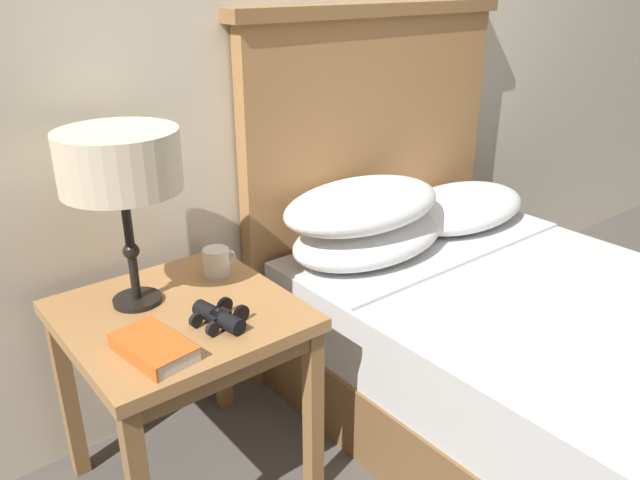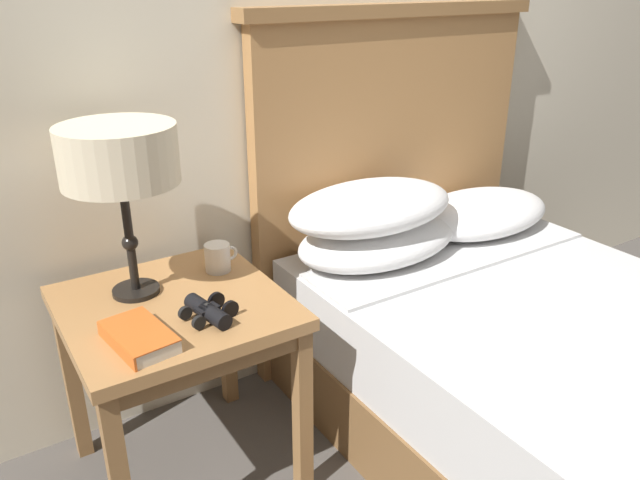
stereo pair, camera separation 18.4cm
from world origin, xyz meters
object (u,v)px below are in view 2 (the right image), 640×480
(nightstand, at_px, (176,327))
(bed, at_px, (565,377))
(table_lamp, at_px, (119,158))
(coffee_mug, at_px, (218,257))
(book_on_nightstand, at_px, (138,337))
(binoculars_pair, at_px, (208,311))

(nightstand, relative_size, bed, 0.29)
(table_lamp, bearing_deg, coffee_mug, 1.62)
(book_on_nightstand, xyz_separation_m, coffee_mug, (0.33, 0.27, 0.02))
(nightstand, xyz_separation_m, table_lamp, (-0.07, 0.11, 0.47))
(bed, xyz_separation_m, table_lamp, (-1.05, 0.67, 0.67))
(nightstand, height_order, coffee_mug, coffee_mug)
(nightstand, distance_m, binoculars_pair, 0.18)
(binoculars_pair, bearing_deg, book_on_nightstand, -173.42)
(table_lamp, relative_size, coffee_mug, 4.61)
(nightstand, bearing_deg, book_on_nightstand, -132.30)
(nightstand, bearing_deg, coffee_mug, 31.59)
(binoculars_pair, height_order, coffee_mug, coffee_mug)
(table_lamp, xyz_separation_m, binoculars_pair, (0.11, -0.24, -0.37))
(book_on_nightstand, height_order, binoculars_pair, binoculars_pair)
(table_lamp, height_order, coffee_mug, table_lamp)
(coffee_mug, bearing_deg, bed, -40.70)
(book_on_nightstand, distance_m, binoculars_pair, 0.19)
(binoculars_pair, bearing_deg, nightstand, 109.32)
(nightstand, bearing_deg, table_lamp, 121.91)
(nightstand, xyz_separation_m, coffee_mug, (0.19, 0.11, 0.12))
(nightstand, xyz_separation_m, binoculars_pair, (0.05, -0.14, 0.10))
(nightstand, xyz_separation_m, bed, (0.98, -0.57, -0.20))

